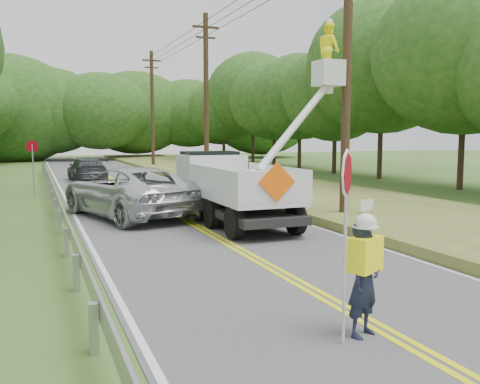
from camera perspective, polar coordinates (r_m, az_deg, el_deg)
name	(u,v)px	position (r m, az deg, el deg)	size (l,w,h in m)	color
ground	(392,337)	(8.16, 16.37, -14.97)	(140.00, 140.00, 0.00)	#3B501F
road	(165,209)	(20.71, -8.23, -1.82)	(7.20, 96.00, 0.03)	#49494B
guardrail	(56,197)	(21.00, -19.57, -0.52)	(0.18, 48.00, 0.77)	#9D9EA5
utility_poles	(252,84)	(25.06, 1.32, 11.71)	(1.60, 43.30, 10.00)	black
tall_grass_verge	(322,197)	(23.37, 8.94, -0.56)	(7.00, 96.00, 0.30)	#4C5F23
treeline_right	(345,85)	(38.19, 11.48, 11.41)	(11.04, 52.21, 11.65)	#332319
treeline_horizon	(80,111)	(62.41, -17.18, 8.44)	(55.61, 13.86, 12.22)	#1A4713
flagger	(364,271)	(7.73, 13.43, -8.37)	(1.03, 0.70, 2.72)	#191E33
bucket_truck	(233,177)	(17.72, -0.78, 1.71)	(4.52, 6.58, 6.49)	black
suv_silver	(129,191)	(18.89, -12.04, 0.06)	(2.94, 6.37, 1.77)	silver
suv_darkgrey	(87,169)	(34.02, -16.42, 2.41)	(2.02, 4.97, 1.44)	#3A3F43
stop_sign_permanent	(33,159)	(26.19, -21.78, 3.36)	(0.56, 0.06, 2.65)	#9D9EA5
yard_sign	(367,206)	(17.65, 13.76, -1.50)	(0.55, 0.10, 0.80)	white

